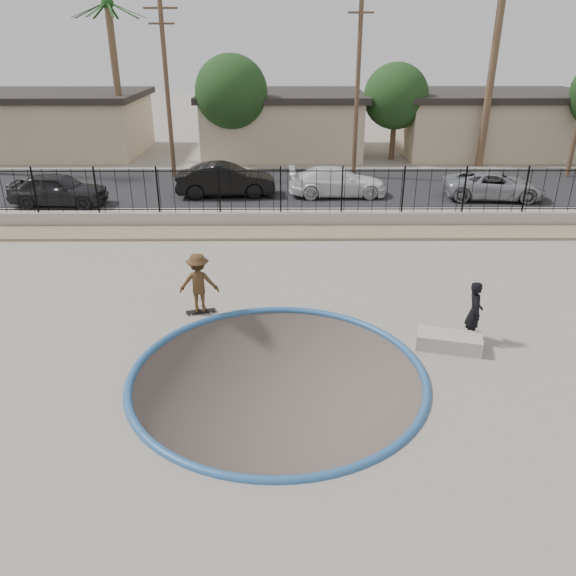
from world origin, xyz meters
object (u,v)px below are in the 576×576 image
(skater, at_px, (199,286))
(car_a, at_px, (58,189))
(car_b, at_px, (226,180))
(videographer, at_px, (474,312))
(skateboard, at_px, (201,311))
(car_c, at_px, (337,182))
(concrete_ledge, at_px, (449,341))
(car_d, at_px, (494,185))

(skater, bearing_deg, car_a, -56.19)
(car_b, bearing_deg, videographer, -155.26)
(skateboard, height_order, car_c, car_c)
(concrete_ledge, height_order, car_d, car_d)
(skateboard, xyz_separation_m, videographer, (7.26, -1.62, 0.77))
(skater, height_order, videographer, skater)
(car_b, height_order, car_c, car_b)
(car_a, bearing_deg, car_b, -75.47)
(skateboard, bearing_deg, car_a, 112.24)
(concrete_ledge, bearing_deg, car_b, 115.48)
(skateboard, xyz_separation_m, concrete_ledge, (6.57, -2.02, 0.14))
(car_b, xyz_separation_m, car_d, (12.94, -0.60, -0.13))
(skateboard, distance_m, concrete_ledge, 6.88)
(skater, relative_size, car_b, 0.36)
(skateboard, relative_size, car_b, 0.18)
(skater, bearing_deg, skateboard, -47.04)
(skateboard, relative_size, car_c, 0.18)
(concrete_ledge, xyz_separation_m, car_a, (-14.63, 13.16, 0.59))
(car_b, bearing_deg, skateboard, 178.56)
(car_b, relative_size, car_c, 1.00)
(skater, xyz_separation_m, car_a, (-8.05, 11.15, -0.07))
(skater, xyz_separation_m, skateboard, (-0.00, 0.00, -0.80))
(concrete_ledge, xyz_separation_m, car_d, (5.90, 14.16, 0.49))
(concrete_ledge, height_order, car_a, car_a)
(skater, relative_size, car_a, 0.39)
(concrete_ledge, bearing_deg, skateboard, 162.92)
(car_b, bearing_deg, car_a, 98.38)
(car_b, distance_m, car_d, 12.95)
(car_d, bearing_deg, skater, 139.74)
(concrete_ledge, relative_size, car_c, 0.34)
(skateboard, bearing_deg, concrete_ledge, -30.69)
(car_b, bearing_deg, car_c, -93.52)
(skateboard, bearing_deg, car_b, 78.47)
(concrete_ledge, bearing_deg, videographer, 30.09)
(videographer, xyz_separation_m, car_c, (-2.26, 14.37, -0.10))
(car_a, relative_size, car_c, 0.92)
(skater, relative_size, concrete_ledge, 1.07)
(skateboard, relative_size, concrete_ledge, 0.54)
(skateboard, xyz_separation_m, car_c, (5.00, 12.75, 0.67))
(car_c, height_order, car_d, car_c)
(concrete_ledge, relative_size, car_a, 0.36)
(concrete_ledge, height_order, car_c, car_c)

